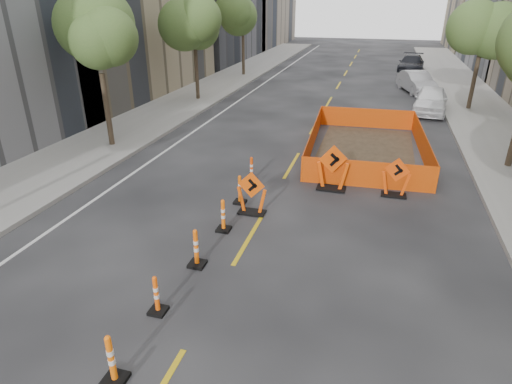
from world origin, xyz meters
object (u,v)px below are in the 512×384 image
(parked_car_near, at_px, (431,100))
(parked_car_far, at_px, (411,64))
(channelizer_2, at_px, (111,359))
(channelizer_4, at_px, (196,248))
(parked_car_mid, at_px, (416,82))
(channelizer_3, at_px, (156,295))
(channelizer_6, at_px, (240,189))
(chevron_sign_left, at_px, (252,193))
(channelizer_5, at_px, (223,215))
(chevron_sign_right, at_px, (396,177))
(channelizer_7, at_px, (251,169))
(chevron_sign_center, at_px, (333,168))

(parked_car_near, bearing_deg, parked_car_far, 99.08)
(channelizer_2, height_order, parked_car_near, parked_car_near)
(channelizer_4, bearing_deg, channelizer_2, -89.63)
(parked_car_near, relative_size, parked_car_mid, 1.01)
(channelizer_3, distance_m, parked_car_near, 21.61)
(parked_car_mid, distance_m, parked_car_far, 9.25)
(channelizer_6, distance_m, chevron_sign_left, 0.88)
(channelizer_5, distance_m, chevron_sign_right, 6.22)
(channelizer_6, relative_size, parked_car_far, 0.19)
(channelizer_7, distance_m, chevron_sign_left, 2.63)
(channelizer_7, bearing_deg, chevron_sign_right, 1.12)
(channelizer_7, xyz_separation_m, chevron_sign_left, (0.75, -2.51, 0.24))
(channelizer_4, height_order, channelizer_6, channelizer_4)
(chevron_sign_center, xyz_separation_m, chevron_sign_right, (2.16, 0.05, -0.13))
(parked_car_near, bearing_deg, parked_car_mid, 101.94)
(channelizer_2, distance_m, chevron_sign_center, 9.90)
(channelizer_3, height_order, chevron_sign_center, chevron_sign_center)
(parked_car_mid, bearing_deg, chevron_sign_center, -118.64)
(channelizer_2, height_order, chevron_sign_center, chevron_sign_center)
(channelizer_3, distance_m, chevron_sign_left, 5.11)
(channelizer_4, height_order, chevron_sign_right, chevron_sign_right)
(channelizer_7, height_order, parked_car_near, parked_car_near)
(channelizer_4, height_order, parked_car_mid, parked_car_mid)
(chevron_sign_left, distance_m, parked_car_far, 31.24)
(channelizer_7, bearing_deg, chevron_sign_center, 0.90)
(parked_car_near, bearing_deg, channelizer_5, -105.39)
(channelizer_3, distance_m, parked_car_far, 36.34)
(channelizer_5, bearing_deg, channelizer_4, -91.08)
(channelizer_5, distance_m, parked_car_mid, 23.59)
(channelizer_4, bearing_deg, parked_car_mid, 75.24)
(channelizer_5, distance_m, chevron_sign_left, 1.39)
(parked_car_mid, xyz_separation_m, parked_car_far, (0.01, 9.25, 0.03))
(channelizer_2, bearing_deg, parked_car_far, 80.25)
(channelizer_3, bearing_deg, channelizer_4, 86.52)
(channelizer_5, bearing_deg, parked_car_mid, 74.15)
(channelizer_5, bearing_deg, channelizer_3, -92.28)
(chevron_sign_left, height_order, chevron_sign_right, chevron_sign_left)
(channelizer_5, bearing_deg, chevron_sign_left, 69.03)
(channelizer_5, relative_size, parked_car_mid, 0.23)
(channelizer_2, height_order, channelizer_5, channelizer_2)
(channelizer_3, bearing_deg, chevron_sign_center, 69.53)
(channelizer_3, relative_size, channelizer_5, 0.93)
(channelizer_5, bearing_deg, chevron_sign_right, 38.70)
(chevron_sign_left, bearing_deg, parked_car_mid, 76.99)
(channelizer_7, relative_size, chevron_sign_center, 0.57)
(channelizer_3, relative_size, chevron_sign_center, 0.56)
(channelizer_2, bearing_deg, parked_car_mid, 77.19)
(channelizer_2, xyz_separation_m, parked_car_mid, (6.45, 28.37, 0.20))
(channelizer_6, bearing_deg, channelizer_3, -90.46)
(channelizer_6, height_order, chevron_sign_right, chevron_sign_right)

